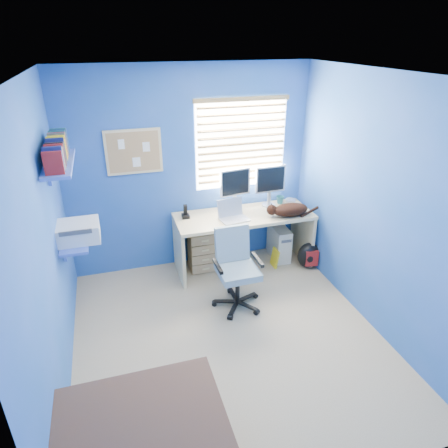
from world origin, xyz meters
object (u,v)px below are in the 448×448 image
object	(u,v)px
desk	(243,241)
cat	(291,210)
laptop	(234,212)
tower_pc	(279,242)
office_chair	(236,278)

from	to	relation	value
desk	cat	xyz separation A→B (m)	(0.53, -0.19, 0.45)
laptop	cat	xyz separation A→B (m)	(0.70, -0.08, -0.03)
desk	laptop	size ratio (longest dim) A/B	5.19
desk	tower_pc	distance (m)	0.56
cat	tower_pc	bearing A→B (deg)	98.28
laptop	tower_pc	size ratio (longest dim) A/B	0.73
desk	laptop	xyz separation A→B (m)	(-0.16, -0.11, 0.48)
desk	cat	bearing A→B (deg)	-19.99
desk	office_chair	distance (m)	0.82
cat	tower_pc	distance (m)	0.66
desk	cat	size ratio (longest dim) A/B	3.80
laptop	tower_pc	xyz separation A→B (m)	(0.70, 0.19, -0.62)
tower_pc	office_chair	size ratio (longest dim) A/B	0.50
laptop	office_chair	size ratio (longest dim) A/B	0.37
tower_pc	laptop	bearing A→B (deg)	-162.93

